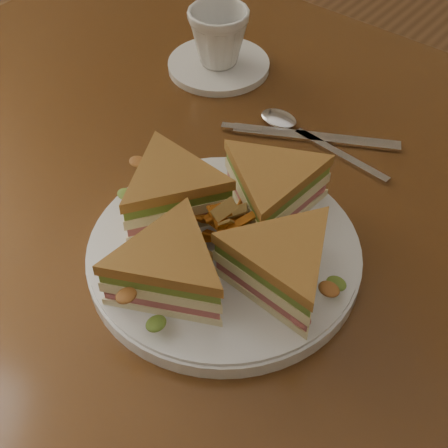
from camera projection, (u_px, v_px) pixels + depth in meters
name	position (u px, v px, depth m)	size (l,w,h in m)	color
table	(274.00, 264.00, 0.74)	(1.20, 0.80, 0.75)	#391F0D
plate	(224.00, 253.00, 0.61)	(0.27, 0.27, 0.02)	white
sandwich_wedges	(224.00, 228.00, 0.59)	(0.28, 0.28, 0.06)	#FCF0BA
crisps_mound	(224.00, 231.00, 0.59)	(0.09, 0.09, 0.05)	orange
spoon	(293.00, 127.00, 0.76)	(0.18, 0.04, 0.01)	silver
knife	(304.00, 136.00, 0.75)	(0.20, 0.11, 0.00)	silver
saucer	(219.00, 65.00, 0.85)	(0.14, 0.14, 0.01)	white
coffee_cup	(219.00, 37.00, 0.82)	(0.08, 0.08, 0.08)	white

